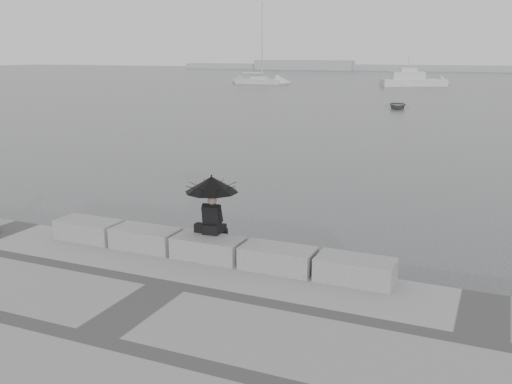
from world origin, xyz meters
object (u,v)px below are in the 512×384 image
at_px(sailboat_left, 259,81).
at_px(dinghy, 397,105).
at_px(seated_person, 212,191).
at_px(motor_cruiser, 414,80).

xyz_separation_m(sailboat_left, dinghy, (28.30, -33.45, -0.24)).
distance_m(seated_person, dinghy, 43.13).
bearing_deg(seated_person, dinghy, 88.27).
bearing_deg(sailboat_left, motor_cruiser, 9.87).
height_order(sailboat_left, dinghy, sailboat_left).
bearing_deg(motor_cruiser, seated_person, -111.00).
bearing_deg(seated_person, motor_cruiser, 89.16).
xyz_separation_m(seated_person, sailboat_left, (-31.57, 76.42, -1.50)).
relative_size(seated_person, motor_cruiser, 0.14).
height_order(sailboat_left, motor_cruiser, sailboat_left).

